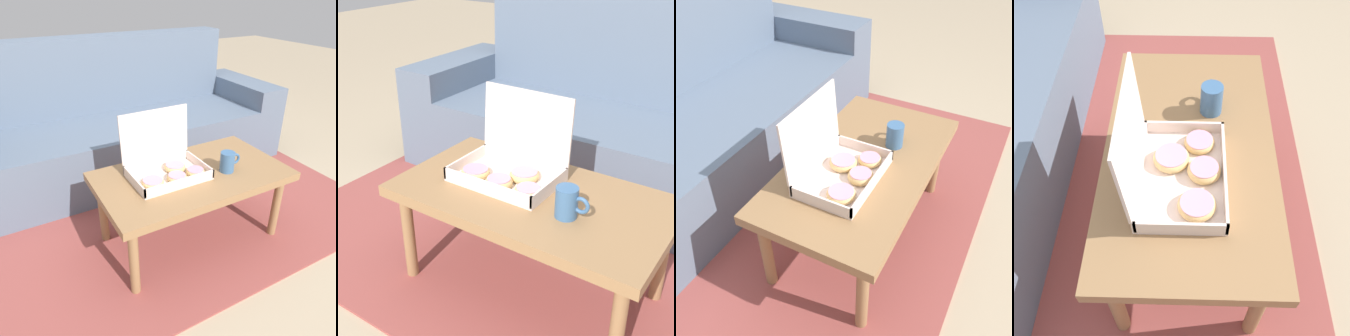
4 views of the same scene
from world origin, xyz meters
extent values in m
plane|color=tan|center=(0.00, 0.00, 0.00)|extent=(12.00, 12.00, 0.00)
cube|color=#994742|center=(0.00, 0.30, 0.01)|extent=(2.40, 1.81, 0.01)
cube|color=slate|center=(0.00, 0.63, 0.20)|extent=(1.80, 0.56, 0.40)
cube|color=slate|center=(1.02, 0.73, 0.28)|extent=(0.24, 0.76, 0.55)
cube|color=#997047|center=(0.00, -0.14, 0.39)|extent=(0.94, 0.52, 0.04)
cylinder|color=#997047|center=(-0.41, -0.33, 0.18)|extent=(0.04, 0.04, 0.37)
cylinder|color=#997047|center=(0.41, -0.33, 0.18)|extent=(0.04, 0.04, 0.37)
cylinder|color=#997047|center=(-0.41, 0.06, 0.18)|extent=(0.04, 0.04, 0.37)
cylinder|color=#997047|center=(0.41, 0.06, 0.18)|extent=(0.04, 0.04, 0.37)
cube|color=silver|center=(-0.12, -0.11, 0.41)|extent=(0.36, 0.24, 0.01)
cube|color=silver|center=(-0.12, -0.23, 0.44)|extent=(0.36, 0.01, 0.04)
cube|color=silver|center=(-0.12, 0.00, 0.44)|extent=(0.36, 0.01, 0.04)
cube|color=silver|center=(-0.30, -0.11, 0.44)|extent=(0.01, 0.24, 0.04)
cube|color=silver|center=(0.05, -0.11, 0.44)|extent=(0.01, 0.24, 0.04)
cube|color=silver|center=(-0.12, 0.02, 0.58)|extent=(0.36, 0.03, 0.24)
torus|color=#E5BC75|center=(-0.22, -0.16, 0.43)|extent=(0.10, 0.10, 0.03)
cylinder|color=pink|center=(-0.22, -0.16, 0.44)|extent=(0.09, 0.09, 0.01)
torus|color=#E5BC75|center=(-0.11, -0.18, 0.43)|extent=(0.10, 0.10, 0.03)
cylinder|color=pink|center=(-0.11, -0.18, 0.44)|extent=(0.08, 0.08, 0.02)
torus|color=#E5BC75|center=(-0.07, -0.08, 0.43)|extent=(0.11, 0.11, 0.03)
cylinder|color=pink|center=(-0.07, -0.08, 0.44)|extent=(0.09, 0.09, 0.01)
torus|color=#E5BC75|center=(0.00, -0.16, 0.43)|extent=(0.09, 0.09, 0.03)
cylinder|color=pink|center=(0.00, -0.16, 0.44)|extent=(0.08, 0.08, 0.01)
cylinder|color=#3D6693|center=(0.16, -0.20, 0.46)|extent=(0.07, 0.07, 0.10)
torus|color=#3D6693|center=(0.21, -0.20, 0.46)|extent=(0.06, 0.01, 0.06)
camera|label=1|loc=(-0.77, -1.29, 1.21)|focal=35.00mm
camera|label=2|loc=(0.69, -1.31, 1.20)|focal=50.00mm
camera|label=3|loc=(-1.11, -0.63, 1.37)|focal=42.00mm
camera|label=4|loc=(-0.79, -0.13, 1.30)|focal=42.00mm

